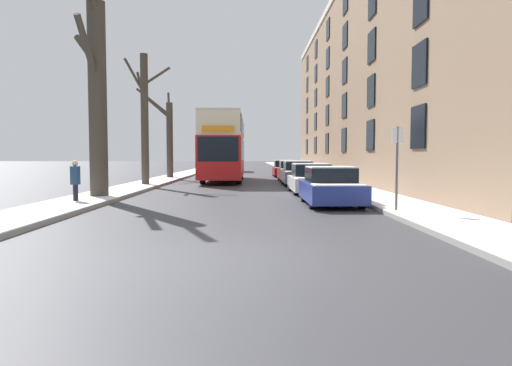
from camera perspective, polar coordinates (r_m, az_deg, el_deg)
name	(u,v)px	position (r m, az deg, el deg)	size (l,w,h in m)	color
ground_plane	(216,258)	(7.84, -5.06, -9.33)	(320.00, 320.00, 0.00)	#38383D
sidewalk_left	(205,169)	(60.97, -6.45, 1.77)	(2.17, 130.00, 0.16)	gray
sidewalk_right	(289,169)	(60.86, 4.10, 1.78)	(2.17, 130.00, 0.16)	gray
terrace_facade_right	(398,84)	(35.11, 17.31, 11.77)	(9.10, 45.12, 13.91)	#8C7056
bare_tree_left_0	(97,95)	(19.22, -19.28, 10.30)	(1.47, 2.40, 8.83)	#423A30
bare_tree_left_1	(145,117)	(26.67, -13.76, 8.02)	(2.76, 1.13, 7.45)	#423A30
bare_tree_left_2	(168,135)	(35.09, -10.93, 5.86)	(2.62, 1.88, 6.78)	#423A30
double_decker_bus	(224,145)	(31.81, -4.03, 4.81)	(2.63, 11.39, 4.49)	red
parked_car_0	(331,187)	(16.33, 9.32, -0.51)	(1.85, 3.97, 1.36)	navy
parked_car_1	(311,179)	(21.54, 6.90, 0.46)	(1.90, 4.23, 1.40)	silver
parked_car_2	(298,174)	(27.54, 5.26, 1.15)	(1.84, 4.16, 1.47)	#474C56
parked_car_3	(291,171)	(32.56, 4.35, 1.47)	(1.72, 4.21, 1.43)	maroon
parked_car_4	(284,169)	(38.98, 3.53, 1.76)	(1.86, 4.37, 1.42)	maroon
oncoming_van	(233,160)	(52.04, -2.91, 2.85)	(1.98, 5.80, 2.38)	white
pedestrian_left_sidewalk	(75,181)	(17.29, -21.65, 0.28)	(0.34, 0.34, 1.58)	black
street_sign_post	(397,165)	(13.78, 17.21, 2.18)	(0.32, 0.07, 2.57)	#4C4F54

